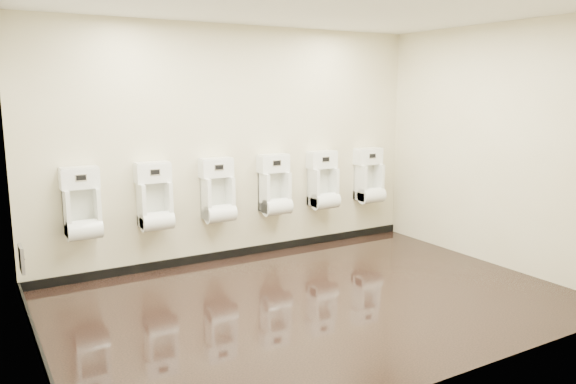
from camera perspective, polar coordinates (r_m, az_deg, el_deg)
name	(u,v)px	position (r m, az deg, el deg)	size (l,w,h in m)	color
ground	(315,301)	(5.63, 2.75, -10.99)	(5.00, 3.50, 0.00)	black
ceiling	(318,5)	(5.30, 3.03, 18.48)	(5.00, 3.50, 0.00)	silver
back_wall	(237,144)	(6.81, -5.25, 4.84)	(5.00, 0.02, 2.80)	beige
front_wall	(458,187)	(3.96, 16.91, 0.47)	(5.00, 0.02, 2.80)	beige
left_wall	(25,181)	(4.45, -25.15, 0.98)	(0.02, 3.50, 2.80)	beige
right_wall	(496,146)	(6.97, 20.37, 4.37)	(0.02, 3.50, 2.80)	beige
tile_overlay_left	(26,181)	(4.45, -25.08, 0.98)	(0.01, 3.50, 2.80)	white
skirting_back	(239,252)	(7.06, -5.03, -6.14)	(5.00, 0.02, 0.10)	black
skirting_left	(42,356)	(4.83, -23.73, -15.00)	(0.02, 3.50, 0.10)	black
access_panel	(21,259)	(5.81, -25.45, -6.14)	(0.04, 0.25, 0.25)	#9E9EA3
urinal_0	(82,209)	(6.21, -20.18, -1.62)	(0.40, 0.30, 0.74)	white
urinal_1	(155,201)	(6.39, -13.37, -0.94)	(0.40, 0.30, 0.74)	white
urinal_2	(218,195)	(6.64, -7.13, -0.31)	(0.40, 0.30, 0.74)	white
urinal_3	(275,189)	(6.98, -1.35, 0.28)	(0.40, 0.30, 0.74)	white
urinal_4	(323,184)	(7.35, 3.60, 0.78)	(0.40, 0.30, 0.74)	white
urinal_5	(369,180)	(7.80, 8.26, 1.25)	(0.40, 0.30, 0.74)	white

